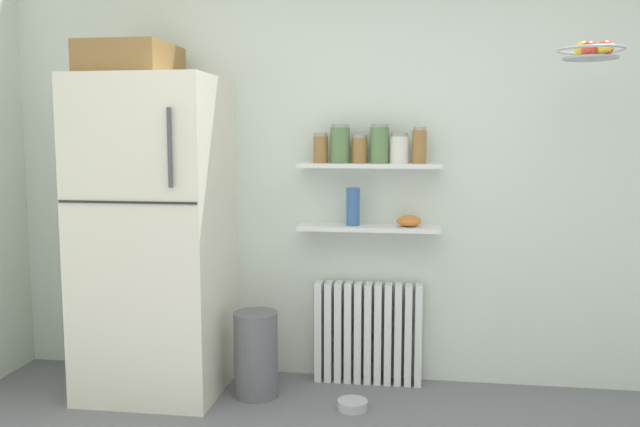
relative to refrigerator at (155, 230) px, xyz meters
name	(u,v)px	position (x,y,z in m)	size (l,w,h in m)	color
back_wall	(370,164)	(1.19, 0.41, 0.36)	(7.04, 0.10, 2.60)	silver
refrigerator	(155,230)	(0.00, 0.00, 0.00)	(0.76, 0.75, 1.97)	silver
radiator	(368,333)	(1.20, 0.28, -0.64)	(0.63, 0.12, 0.60)	white
wall_shelf_lower	(369,228)	(1.20, 0.25, 0.00)	(0.82, 0.22, 0.03)	white
wall_shelf_upper	(369,165)	(1.20, 0.25, 0.36)	(0.82, 0.22, 0.03)	white
storage_jar_0	(321,148)	(0.92, 0.25, 0.46)	(0.09, 0.09, 0.17)	olive
storage_jar_1	(340,144)	(1.03, 0.25, 0.48)	(0.11, 0.11, 0.22)	#5B7F4C
storage_jar_2	(360,149)	(1.15, 0.25, 0.45)	(0.09, 0.09, 0.16)	olive
storage_jar_3	(379,144)	(1.26, 0.25, 0.49)	(0.11, 0.11, 0.23)	#5B7F4C
storage_jar_4	(399,149)	(1.37, 0.25, 0.46)	(0.11, 0.11, 0.17)	silver
storage_jar_5	(419,146)	(1.49, 0.25, 0.48)	(0.08, 0.08, 0.21)	olive
vase	(353,207)	(1.11, 0.25, 0.12)	(0.08, 0.08, 0.22)	#38609E
shelf_bowl	(409,221)	(1.43, 0.25, 0.04)	(0.14, 0.14, 0.06)	orange
trash_bin	(256,354)	(0.59, -0.03, -0.69)	(0.25, 0.25, 0.48)	slate
pet_food_bowl	(353,405)	(1.15, -0.14, -0.91)	(0.16, 0.16, 0.05)	#B7B7BC
hanging_fruit_basket	(592,51)	(2.31, -0.12, 0.94)	(0.32, 0.32, 0.09)	#B2B2B7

